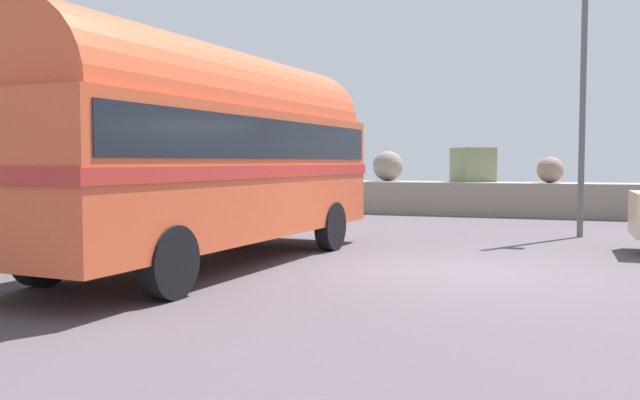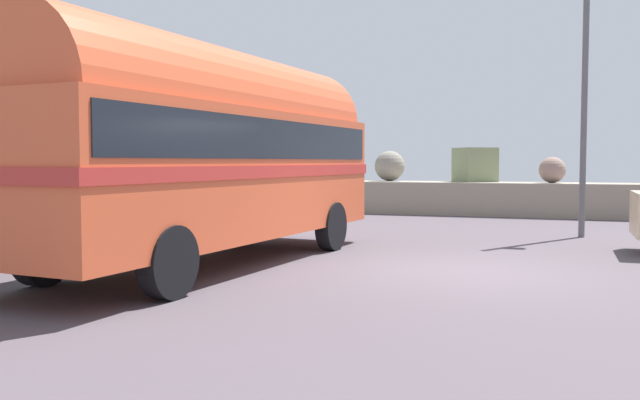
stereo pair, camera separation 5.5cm
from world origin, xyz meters
name	(u,v)px [view 2 (the right image)]	position (x,y,z in m)	size (l,w,h in m)	color
ground	(460,271)	(0.00, 0.00, 0.01)	(32.00, 26.00, 0.02)	#50464E
breakwater	(497,193)	(-0.31, 11.82, 0.74)	(31.36, 2.41, 2.41)	gray
vintage_coach	(210,146)	(-4.10, -0.79, 2.05)	(3.24, 8.78, 3.70)	black
second_coach	(5,148)	(-8.94, -0.34, 2.05)	(2.85, 8.69, 3.70)	black
lamp_post	(588,77)	(2.12, 5.87, 3.74)	(0.79, 0.69, 6.67)	#5B5B60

